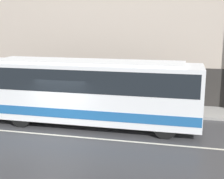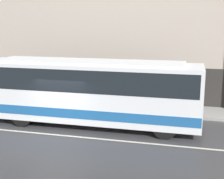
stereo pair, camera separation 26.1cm
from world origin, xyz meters
TOP-DOWN VIEW (x-y plane):
  - ground_plane at (0.00, 0.00)m, footprint 60.00×60.00m
  - sidewalk at (0.00, 5.20)m, footprint 60.00×2.40m
  - building_facade at (0.00, 6.54)m, footprint 60.00×0.35m
  - lane_stripe at (0.00, 0.00)m, footprint 54.00×0.14m
  - transit_bus at (0.99, 1.83)m, footprint 11.17×2.50m
  - pedestrian_waiting at (2.11, 4.98)m, footprint 0.36×0.36m

SIDE VIEW (x-z plane):
  - ground_plane at x=0.00m, z-range 0.00..0.00m
  - lane_stripe at x=0.00m, z-range 0.00..0.01m
  - sidewalk at x=0.00m, z-range 0.00..0.16m
  - pedestrian_waiting at x=2.11m, z-range 0.11..1.86m
  - transit_bus at x=0.99m, z-range 0.21..3.52m
  - building_facade at x=0.00m, z-range -0.18..9.69m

